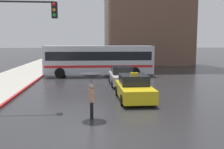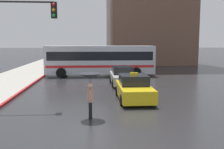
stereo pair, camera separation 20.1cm
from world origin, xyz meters
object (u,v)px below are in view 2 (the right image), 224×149
sedan_red (123,76)px  monument_cross (109,10)px  pedestrian_with_umbrella (90,82)px  city_bus (100,59)px  taxi (134,88)px  traffic_light (11,30)px

sedan_red → monument_cross: bearing=-90.6°
pedestrian_with_umbrella → monument_cross: monument_cross is taller
city_bus → pedestrian_with_umbrella: size_ratio=5.30×
city_bus → pedestrian_with_umbrella: city_bus is taller
taxi → city_bus: city_bus is taller
city_bus → traffic_light: (-4.84, -12.76, 2.29)m
sedan_red → pedestrian_with_umbrella: (-2.53, -9.41, 1.02)m
city_bus → pedestrian_with_umbrella: 14.93m
sedan_red → city_bus: (-1.65, 5.49, 1.04)m
sedan_red → monument_cross: (0.22, 19.84, 7.62)m
taxi → monument_cross: monument_cross is taller
taxi → pedestrian_with_umbrella: 4.58m
sedan_red → pedestrian_with_umbrella: 9.80m
city_bus → traffic_light: size_ratio=1.90×
taxi → pedestrian_with_umbrella: size_ratio=2.13×
taxi → sedan_red: taxi is taller
taxi → monument_cross: bearing=-90.5°
sedan_red → traffic_light: (-6.49, -7.27, 3.33)m
pedestrian_with_umbrella → monument_cross: (2.75, 29.25, 6.60)m
traffic_light → city_bus: bearing=69.2°
sedan_red → city_bus: 5.83m
taxi → traffic_light: bearing=13.3°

